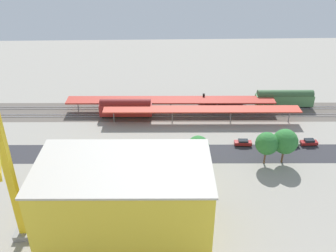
{
  "coord_description": "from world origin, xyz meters",
  "views": [
    {
      "loc": [
        6.02,
        85.33,
        55.23
      ],
      "look_at": [
        3.5,
        2.53,
        8.49
      ],
      "focal_mm": 40.01,
      "sensor_mm": 36.0,
      "label": 1
    }
  ],
  "objects_px": {
    "tower_crane": "(6,165)",
    "parked_car_1": "(291,143)",
    "platform_canopy_near": "(202,109)",
    "parked_car_2": "(265,144)",
    "parked_car_0": "(309,142)",
    "street_tree_2": "(285,142)",
    "construction_building": "(125,199)",
    "platform_canopy_far": "(171,100)",
    "street_tree_1": "(198,147)",
    "traffic_light": "(70,151)",
    "freight_coach_far": "(126,108)",
    "parked_car_3": "(243,143)",
    "passenger_coach": "(284,98)",
    "box_truck_0": "(87,180)",
    "street_tree_0": "(267,144)",
    "locomotive": "(223,103)"
  },
  "relations": [
    {
      "from": "passenger_coach",
      "to": "construction_building",
      "type": "relative_size",
      "value": 0.59
    },
    {
      "from": "construction_building",
      "to": "platform_canopy_near",
      "type": "bearing_deg",
      "value": -112.58
    },
    {
      "from": "freight_coach_far",
      "to": "street_tree_1",
      "type": "relative_size",
      "value": 2.13
    },
    {
      "from": "platform_canopy_near",
      "to": "freight_coach_far",
      "type": "height_order",
      "value": "freight_coach_far"
    },
    {
      "from": "passenger_coach",
      "to": "freight_coach_far",
      "type": "distance_m",
      "value": 51.76
    },
    {
      "from": "freight_coach_far",
      "to": "passenger_coach",
      "type": "bearing_deg",
      "value": -174.05
    },
    {
      "from": "platform_canopy_near",
      "to": "passenger_coach",
      "type": "bearing_deg",
      "value": -161.46
    },
    {
      "from": "freight_coach_far",
      "to": "parked_car_3",
      "type": "relative_size",
      "value": 3.41
    },
    {
      "from": "passenger_coach",
      "to": "parked_car_2",
      "type": "distance_m",
      "value": 27.07
    },
    {
      "from": "platform_canopy_far",
      "to": "parked_car_0",
      "type": "bearing_deg",
      "value": 149.74
    },
    {
      "from": "street_tree_2",
      "to": "platform_canopy_far",
      "type": "bearing_deg",
      "value": -47.25
    },
    {
      "from": "street_tree_1",
      "to": "traffic_light",
      "type": "bearing_deg",
      "value": 0.58
    },
    {
      "from": "parked_car_3",
      "to": "street_tree_2",
      "type": "distance_m",
      "value": 12.91
    },
    {
      "from": "parked_car_2",
      "to": "box_truck_0",
      "type": "height_order",
      "value": "box_truck_0"
    },
    {
      "from": "parked_car_1",
      "to": "tower_crane",
      "type": "height_order",
      "value": "tower_crane"
    },
    {
      "from": "street_tree_2",
      "to": "construction_building",
      "type": "bearing_deg",
      "value": 30.27
    },
    {
      "from": "platform_canopy_far",
      "to": "parked_car_3",
      "type": "distance_m",
      "value": 28.84
    },
    {
      "from": "street_tree_2",
      "to": "platform_canopy_near",
      "type": "bearing_deg",
      "value": -50.29
    },
    {
      "from": "box_truck_0",
      "to": "street_tree_0",
      "type": "distance_m",
      "value": 44.46
    },
    {
      "from": "construction_building",
      "to": "street_tree_2",
      "type": "relative_size",
      "value": 3.44
    },
    {
      "from": "parked_car_0",
      "to": "tower_crane",
      "type": "relative_size",
      "value": 0.15
    },
    {
      "from": "parked_car_2",
      "to": "parked_car_3",
      "type": "distance_m",
      "value": 6.03
    },
    {
      "from": "locomotive",
      "to": "tower_crane",
      "type": "height_order",
      "value": "tower_crane"
    },
    {
      "from": "platform_canopy_near",
      "to": "parked_car_2",
      "type": "distance_m",
      "value": 21.89
    },
    {
      "from": "construction_building",
      "to": "traffic_light",
      "type": "xyz_separation_m",
      "value": [
        15.22,
        -22.2,
        -3.26
      ]
    },
    {
      "from": "tower_crane",
      "to": "street_tree_2",
      "type": "relative_size",
      "value": 3.3
    },
    {
      "from": "parked_car_2",
      "to": "parked_car_0",
      "type": "bearing_deg",
      "value": -178.0
    },
    {
      "from": "platform_canopy_far",
      "to": "street_tree_1",
      "type": "relative_size",
      "value": 8.61
    },
    {
      "from": "parked_car_0",
      "to": "parked_car_3",
      "type": "distance_m",
      "value": 18.2
    },
    {
      "from": "platform_canopy_far",
      "to": "passenger_coach",
      "type": "xyz_separation_m",
      "value": [
        -37.33,
        -1.84,
        -0.71
      ]
    },
    {
      "from": "locomotive",
      "to": "passenger_coach",
      "type": "bearing_deg",
      "value": -180.0
    },
    {
      "from": "freight_coach_far",
      "to": "street_tree_0",
      "type": "xyz_separation_m",
      "value": [
        -36.9,
        26.61,
        2.8
      ]
    },
    {
      "from": "passenger_coach",
      "to": "street_tree_2",
      "type": "relative_size",
      "value": 2.02
    },
    {
      "from": "tower_crane",
      "to": "street_tree_2",
      "type": "height_order",
      "value": "tower_crane"
    },
    {
      "from": "street_tree_2",
      "to": "box_truck_0",
      "type": "bearing_deg",
      "value": 9.38
    },
    {
      "from": "passenger_coach",
      "to": "freight_coach_far",
      "type": "xyz_separation_m",
      "value": [
        51.48,
        5.37,
        0.03
      ]
    },
    {
      "from": "parked_car_0",
      "to": "parked_car_2",
      "type": "relative_size",
      "value": 1.05
    },
    {
      "from": "locomotive",
      "to": "box_truck_0",
      "type": "bearing_deg",
      "value": 46.12
    },
    {
      "from": "parked_car_1",
      "to": "box_truck_0",
      "type": "distance_m",
      "value": 55.29
    },
    {
      "from": "freight_coach_far",
      "to": "parked_car_2",
      "type": "bearing_deg",
      "value": 154.57
    },
    {
      "from": "parked_car_1",
      "to": "tower_crane",
      "type": "xyz_separation_m",
      "value": [
        61.95,
        33.54,
        17.97
      ]
    },
    {
      "from": "passenger_coach",
      "to": "traffic_light",
      "type": "height_order",
      "value": "traffic_light"
    },
    {
      "from": "locomotive",
      "to": "traffic_light",
      "type": "distance_m",
      "value": 53.43
    },
    {
      "from": "box_truck_0",
      "to": "street_tree_1",
      "type": "distance_m",
      "value": 28.08
    },
    {
      "from": "street_tree_1",
      "to": "traffic_light",
      "type": "relative_size",
      "value": 1.19
    },
    {
      "from": "tower_crane",
      "to": "box_truck_0",
      "type": "bearing_deg",
      "value": -116.29
    },
    {
      "from": "freight_coach_far",
      "to": "traffic_light",
      "type": "xyz_separation_m",
      "value": [
        11.78,
        26.19,
        1.16
      ]
    },
    {
      "from": "parked_car_0",
      "to": "traffic_light",
      "type": "bearing_deg",
      "value": 7.18
    },
    {
      "from": "passenger_coach",
      "to": "street_tree_0",
      "type": "relative_size",
      "value": 2.14
    },
    {
      "from": "tower_crane",
      "to": "parked_car_1",
      "type": "bearing_deg",
      "value": -151.57
    }
  ]
}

